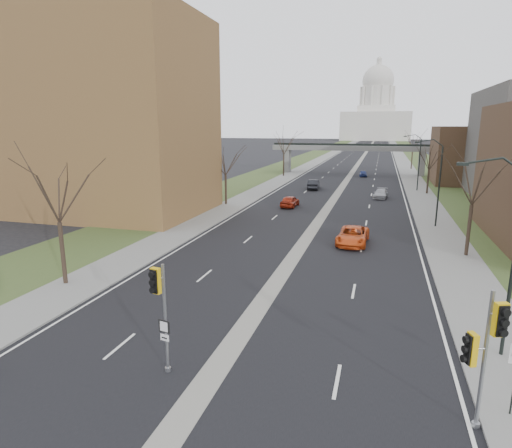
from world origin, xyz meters
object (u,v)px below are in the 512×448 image
at_px(car_left_near, 290,201).
at_px(car_left_far, 314,184).
at_px(signal_pole_median, 160,300).
at_px(car_right_mid, 381,194).
at_px(signal_pole_right, 485,343).
at_px(car_right_near, 353,236).
at_px(car_right_far, 363,174).

xyz_separation_m(car_left_near, car_left_far, (0.45, 16.54, 0.05)).
relative_size(signal_pole_median, car_right_mid, 1.06).
xyz_separation_m(signal_pole_right, car_right_near, (-5.54, 22.85, -2.51)).
height_order(car_right_mid, car_right_far, car_right_mid).
height_order(signal_pole_median, car_right_mid, signal_pole_median).
height_order(car_right_near, car_right_mid, car_right_near).
xyz_separation_m(signal_pole_median, signal_pole_right, (11.62, -0.13, -0.02)).
bearing_deg(car_right_mid, signal_pole_median, -93.48).
bearing_deg(car_right_far, car_left_near, -105.58).
bearing_deg(car_right_far, signal_pole_right, -89.05).
distance_m(signal_pole_median, car_left_far, 55.10).
relative_size(signal_pole_right, car_right_mid, 1.12).
bearing_deg(car_left_far, signal_pole_right, 100.51).
height_order(car_left_near, car_right_near, car_right_near).
distance_m(car_right_near, car_right_far, 52.96).
bearing_deg(car_right_near, car_right_far, 94.29).
height_order(car_right_near, car_right_far, car_right_near).
bearing_deg(car_left_near, signal_pole_right, 113.31).
bearing_deg(car_right_mid, signal_pole_right, -79.93).
bearing_deg(car_right_near, car_right_mid, 87.95).
bearing_deg(car_right_mid, car_left_far, 155.61).
distance_m(car_left_near, car_right_near, 18.06).
bearing_deg(car_right_near, car_left_far, 107.32).
bearing_deg(car_right_mid, car_right_near, -88.63).
bearing_deg(signal_pole_right, car_right_mid, 72.54).
bearing_deg(car_right_far, car_left_far, -112.91).
relative_size(signal_pole_median, car_right_near, 0.88).
xyz_separation_m(car_left_near, car_right_near, (8.87, -15.73, 0.01)).
relative_size(car_left_near, car_right_far, 1.19).
xyz_separation_m(signal_pole_median, car_right_mid, (8.24, 48.76, -2.63)).
bearing_deg(signal_pole_right, car_right_far, 73.87).
relative_size(signal_pole_median, signal_pole_right, 0.95).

